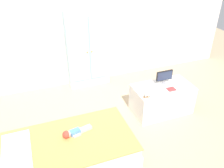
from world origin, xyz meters
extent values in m
cube|color=tan|center=(0.00, 0.00, -0.01)|extent=(10.00, 10.00, 0.02)
cube|color=silver|center=(0.00, 1.57, 1.35)|extent=(6.40, 0.05, 2.70)
cube|color=silver|center=(-0.50, -0.28, 0.07)|extent=(1.59, 0.90, 0.15)
cube|color=silver|center=(-0.50, -0.28, 0.21)|extent=(1.55, 0.86, 0.13)
cube|color=#EA934C|center=(-0.50, -0.28, 0.28)|extent=(1.58, 0.89, 0.02)
cube|color=white|center=(-1.10, -0.28, 0.31)|extent=(0.32, 0.65, 0.05)
cube|color=#4C84C6|center=(-0.40, -0.19, 0.32)|extent=(0.14, 0.11, 0.06)
cube|color=beige|center=(-0.26, -0.14, 0.31)|extent=(0.16, 0.07, 0.04)
cube|color=beige|center=(-0.26, -0.17, 0.31)|extent=(0.16, 0.07, 0.04)
cube|color=beige|center=(-0.41, -0.14, 0.30)|extent=(0.10, 0.05, 0.03)
cube|color=beige|center=(-0.39, -0.24, 0.30)|extent=(0.10, 0.05, 0.03)
sphere|color=beige|center=(-0.50, -0.21, 0.33)|extent=(0.09, 0.09, 0.09)
sphere|color=#9E3D2D|center=(-0.51, -0.21, 0.34)|extent=(0.10, 0.10, 0.10)
cube|color=silver|center=(0.23, 1.42, 0.71)|extent=(0.74, 0.21, 1.42)
cube|color=#9DC0C9|center=(0.04, 1.31, 0.74)|extent=(0.35, 0.02, 1.16)
cube|color=#9DC0C9|center=(0.41, 1.31, 0.74)|extent=(0.35, 0.02, 1.16)
sphere|color=gold|center=(0.19, 1.29, 0.71)|extent=(0.02, 0.02, 0.02)
sphere|color=gold|center=(0.27, 1.29, 0.71)|extent=(0.02, 0.02, 0.02)
cube|color=silver|center=(1.07, 0.18, 0.23)|extent=(0.91, 0.50, 0.46)
cylinder|color=#99999E|center=(1.12, 0.27, 0.46)|extent=(0.10, 0.10, 0.01)
cylinder|color=#99999E|center=(1.12, 0.27, 0.49)|extent=(0.02, 0.02, 0.05)
cube|color=black|center=(1.12, 0.27, 0.60)|extent=(0.27, 0.02, 0.16)
cube|color=#28334C|center=(1.12, 0.25, 0.60)|extent=(0.25, 0.01, 0.14)
cube|color=#8E6642|center=(0.70, 0.03, 0.46)|extent=(0.11, 0.01, 0.01)
cube|color=#8E6642|center=(0.70, 0.00, 0.46)|extent=(0.11, 0.01, 0.01)
cube|color=white|center=(0.70, 0.01, 0.51)|extent=(0.07, 0.03, 0.04)
cylinder|color=white|center=(0.72, 0.02, 0.48)|extent=(0.01, 0.01, 0.02)
cylinder|color=white|center=(0.72, 0.00, 0.48)|extent=(0.01, 0.01, 0.02)
cylinder|color=white|center=(0.67, 0.02, 0.48)|extent=(0.01, 0.01, 0.02)
cylinder|color=white|center=(0.67, 0.00, 0.48)|extent=(0.01, 0.01, 0.02)
cylinder|color=white|center=(0.73, 0.01, 0.54)|extent=(0.02, 0.02, 0.02)
sphere|color=white|center=(0.73, 0.01, 0.56)|extent=(0.04, 0.04, 0.04)
cube|color=#CC3838|center=(1.14, 0.07, 0.46)|extent=(0.12, 0.10, 0.01)
camera|label=1|loc=(-0.75, -2.44, 2.36)|focal=37.99mm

